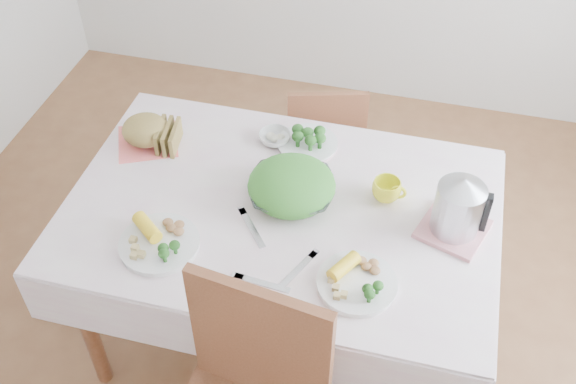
% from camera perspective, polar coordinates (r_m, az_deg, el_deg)
% --- Properties ---
extents(floor, '(3.60, 3.60, 0.00)m').
position_cam_1_polar(floor, '(2.95, -0.48, -11.63)').
color(floor, brown).
rests_on(floor, ground).
extents(dining_table, '(1.40, 0.90, 0.75)m').
position_cam_1_polar(dining_table, '(2.65, -0.53, -7.11)').
color(dining_table, brown).
rests_on(dining_table, floor).
extents(tablecloth, '(1.50, 1.00, 0.01)m').
position_cam_1_polar(tablecloth, '(2.36, -0.59, -1.35)').
color(tablecloth, white).
rests_on(tablecloth, dining_table).
extents(chair_far, '(0.44, 0.44, 0.79)m').
position_cam_1_polar(chair_far, '(3.14, 3.00, 5.24)').
color(chair_far, brown).
rests_on(chair_far, floor).
extents(salad_bowl, '(0.34, 0.34, 0.07)m').
position_cam_1_polar(salad_bowl, '(2.36, 0.31, 0.06)').
color(salad_bowl, white).
rests_on(salad_bowl, tablecloth).
extents(dinner_plate_left, '(0.37, 0.37, 0.02)m').
position_cam_1_polar(dinner_plate_left, '(2.26, -10.83, -4.36)').
color(dinner_plate_left, white).
rests_on(dinner_plate_left, tablecloth).
extents(dinner_plate_right, '(0.36, 0.36, 0.02)m').
position_cam_1_polar(dinner_plate_right, '(2.13, 5.84, -7.69)').
color(dinner_plate_right, white).
rests_on(dinner_plate_right, tablecloth).
extents(broccoli_plate, '(0.28, 0.28, 0.02)m').
position_cam_1_polar(broccoli_plate, '(2.59, 1.66, 4.08)').
color(broccoli_plate, beige).
rests_on(broccoli_plate, tablecloth).
extents(napkin, '(0.30, 0.30, 0.00)m').
position_cam_1_polar(napkin, '(2.67, -11.79, 4.22)').
color(napkin, '#FF6E68').
rests_on(napkin, tablecloth).
extents(bread_loaf, '(0.24, 0.23, 0.11)m').
position_cam_1_polar(bread_loaf, '(2.63, -11.96, 5.15)').
color(bread_loaf, olive).
rests_on(bread_loaf, napkin).
extents(fruit_bowl, '(0.14, 0.14, 0.04)m').
position_cam_1_polar(fruit_bowl, '(2.60, -1.12, 4.61)').
color(fruit_bowl, white).
rests_on(fruit_bowl, tablecloth).
extents(yellow_mug, '(0.10, 0.10, 0.08)m').
position_cam_1_polar(yellow_mug, '(2.38, 8.33, 0.16)').
color(yellow_mug, '#FFFB28').
rests_on(yellow_mug, tablecloth).
extents(pink_tray, '(0.26, 0.26, 0.02)m').
position_cam_1_polar(pink_tray, '(2.34, 13.77, -3.06)').
color(pink_tray, '#CB7C81').
rests_on(pink_tray, tablecloth).
extents(electric_kettle, '(0.21, 0.21, 0.22)m').
position_cam_1_polar(electric_kettle, '(2.26, 14.25, -1.13)').
color(electric_kettle, '#B2B5BA').
rests_on(electric_kettle, pink_tray).
extents(fork_left, '(0.14, 0.17, 0.00)m').
position_cam_1_polar(fork_left, '(2.29, -3.10, -3.02)').
color(fork_left, silver).
rests_on(fork_left, tablecloth).
extents(fork_right, '(0.09, 0.18, 0.00)m').
position_cam_1_polar(fork_right, '(2.17, 0.87, -6.55)').
color(fork_right, silver).
rests_on(fork_right, tablecloth).
extents(knife, '(0.19, 0.04, 0.00)m').
position_cam_1_polar(knife, '(2.13, -2.22, -7.70)').
color(knife, silver).
rests_on(knife, tablecloth).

